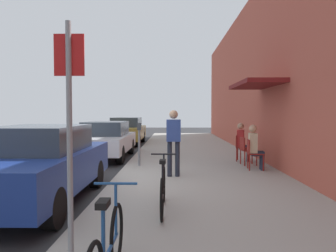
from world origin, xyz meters
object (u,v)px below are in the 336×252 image
at_px(street_sign, 70,124).
at_px(bicycle_1, 163,189).
at_px(pedestrian_standing, 174,138).
at_px(cafe_chair_1, 246,149).
at_px(seated_patron_0, 255,146).
at_px(parked_car_2, 126,130).
at_px(cafe_chair_2, 240,146).
at_px(parking_meter, 139,141).
at_px(seated_patron_2, 242,140).
at_px(parked_car_0, 39,164).
at_px(parked_car_1, 106,139).
at_px(cafe_chair_0, 253,152).
at_px(bicycle_0, 107,252).

xyz_separation_m(street_sign, bicycle_1, (0.93, 1.95, -1.16)).
bearing_deg(pedestrian_standing, cafe_chair_1, 39.22).
distance_m(street_sign, seated_patron_0, 6.87).
bearing_deg(parked_car_2, cafe_chair_2, -54.97).
distance_m(parked_car_2, seated_patron_0, 9.97).
relative_size(parked_car_2, parking_meter, 3.33).
relative_size(parked_car_2, bicycle_1, 2.57).
bearing_deg(seated_patron_2, parked_car_0, -135.79).
xyz_separation_m(parked_car_2, street_sign, (1.50, -14.56, 0.88)).
xyz_separation_m(parked_car_2, cafe_chair_2, (4.88, -6.96, -0.14)).
relative_size(parked_car_2, seated_patron_0, 3.41).
distance_m(parked_car_0, pedestrian_standing, 3.37).
height_order(seated_patron_0, pedestrian_standing, pedestrian_standing).
distance_m(bicycle_1, cafe_chair_2, 6.16).
distance_m(parked_car_0, parked_car_1, 6.22).
relative_size(cafe_chair_0, cafe_chair_1, 1.00).
bearing_deg(bicycle_1, pedestrian_standing, 86.53).
relative_size(seated_patron_0, seated_patron_2, 1.00).
bearing_deg(parked_car_1, bicycle_1, -70.99).
relative_size(bicycle_0, cafe_chair_1, 1.97).
bearing_deg(cafe_chair_2, parked_car_1, 164.01).
distance_m(parked_car_0, cafe_chair_2, 6.86).
bearing_deg(cafe_chair_2, bicycle_0, -109.64).
relative_size(parking_meter, bicycle_0, 0.77).
distance_m(street_sign, seated_patron_2, 8.37).
distance_m(parked_car_0, seated_patron_2, 6.89).
bearing_deg(parking_meter, parked_car_2, 100.96).
xyz_separation_m(parked_car_0, seated_patron_0, (4.93, 3.11, 0.05)).
relative_size(bicycle_1, pedestrian_standing, 1.01).
distance_m(parking_meter, cafe_chair_0, 3.40).
bearing_deg(cafe_chair_1, seated_patron_0, -85.99).
height_order(parked_car_0, seated_patron_2, parked_car_0).
xyz_separation_m(parked_car_0, parked_car_2, (0.00, 11.77, -0.01)).
bearing_deg(seated_patron_0, street_sign, -120.23).
bearing_deg(bicycle_1, parking_meter, 100.80).
height_order(parked_car_1, pedestrian_standing, pedestrian_standing).
height_order(bicycle_1, cafe_chair_2, bicycle_1).
xyz_separation_m(parked_car_2, parking_meter, (1.55, -8.00, 0.13)).
bearing_deg(pedestrian_standing, parking_meter, 122.38).
xyz_separation_m(street_sign, pedestrian_standing, (1.11, 4.89, -0.52)).
xyz_separation_m(parked_car_0, seated_patron_2, (4.94, 4.80, 0.05)).
bearing_deg(parked_car_1, cafe_chair_2, -15.99).
bearing_deg(parking_meter, seated_patron_0, -11.13).
bearing_deg(parking_meter, bicycle_0, -86.43).
xyz_separation_m(bicycle_1, cafe_chair_2, (2.45, 5.65, 0.14)).
relative_size(parked_car_0, cafe_chair_0, 5.06).
bearing_deg(parked_car_1, parking_meter, -57.61).
xyz_separation_m(bicycle_1, cafe_chair_0, (2.45, 3.95, 0.14)).
bearing_deg(cafe_chair_1, parked_car_1, 155.13).
distance_m(parked_car_2, cafe_chair_0, 9.94).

